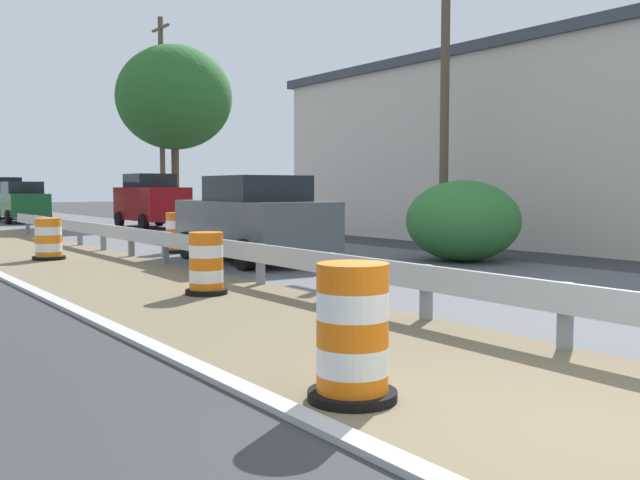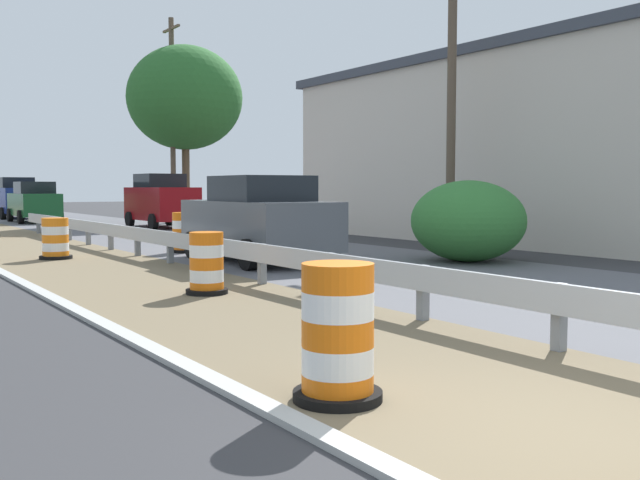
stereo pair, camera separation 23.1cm
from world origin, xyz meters
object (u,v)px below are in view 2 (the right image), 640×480
(car_lead_far_lane, at_px, (14,198))
(utility_pole_near, at_px, (451,101))
(traffic_barrel_nearest, at_px, (338,339))
(car_trailing_far_lane, at_px, (34,202))
(car_lead_near_lane, at_px, (258,219))
(car_trailing_near_lane, at_px, (161,201))
(traffic_barrel_far, at_px, (55,241))
(traffic_barrel_close, at_px, (207,266))
(traffic_barrel_mid, at_px, (183,234))
(utility_pole_mid, at_px, (173,118))
(car_mid_far_lane, at_px, (17,196))

(car_lead_far_lane, relative_size, utility_pole_near, 0.59)
(traffic_barrel_nearest, xyz_separation_m, car_trailing_far_lane, (4.69, 31.59, 0.48))
(traffic_barrel_nearest, distance_m, car_lead_far_lane, 37.32)
(car_lead_near_lane, distance_m, car_lead_far_lane, 27.35)
(car_lead_far_lane, bearing_deg, traffic_barrel_nearest, 171.20)
(car_lead_near_lane, bearing_deg, car_trailing_near_lane, -11.50)
(car_lead_near_lane, bearing_deg, utility_pole_near, -89.33)
(utility_pole_near, bearing_deg, car_trailing_near_lane, 99.53)
(traffic_barrel_nearest, xyz_separation_m, car_lead_near_lane, (4.67, 9.64, 0.48))
(car_trailing_near_lane, bearing_deg, car_lead_near_lane, -13.52)
(car_lead_near_lane, bearing_deg, traffic_barrel_far, 50.88)
(car_lead_near_lane, distance_m, car_trailing_near_lane, 14.74)
(traffic_barrel_close, distance_m, utility_pole_near, 10.28)
(traffic_barrel_mid, relative_size, utility_pole_mid, 0.11)
(car_trailing_near_lane, bearing_deg, car_trailing_far_lane, -156.36)
(traffic_barrel_close, distance_m, car_lead_far_lane, 31.39)
(car_lead_near_lane, relative_size, car_mid_far_lane, 0.96)
(car_lead_near_lane, distance_m, car_mid_far_lane, 42.29)
(car_trailing_near_lane, bearing_deg, utility_pole_mid, 149.87)
(car_lead_far_lane, distance_m, car_trailing_far_lane, 5.41)
(traffic_barrel_close, relative_size, car_mid_far_lane, 0.21)
(car_lead_far_lane, bearing_deg, car_trailing_far_lane, 176.88)
(traffic_barrel_nearest, distance_m, car_trailing_far_lane, 31.94)
(traffic_barrel_nearest, bearing_deg, car_lead_near_lane, 64.16)
(utility_pole_near, distance_m, utility_pole_mid, 17.93)
(traffic_barrel_nearest, xyz_separation_m, traffic_barrel_far, (1.02, 12.81, -0.06))
(traffic_barrel_close, distance_m, traffic_barrel_far, 7.04)
(traffic_barrel_mid, relative_size, car_lead_near_lane, 0.23)
(traffic_barrel_far, distance_m, car_trailing_near_lane, 13.23)
(car_lead_near_lane, height_order, utility_pole_mid, utility_pole_mid)
(traffic_barrel_far, distance_m, utility_pole_mid, 17.76)
(car_mid_far_lane, bearing_deg, car_trailing_far_lane, -9.70)
(utility_pole_near, bearing_deg, car_lead_far_lane, 101.58)
(traffic_barrel_nearest, height_order, car_lead_near_lane, car_lead_near_lane)
(car_lead_near_lane, distance_m, utility_pole_mid, 19.00)
(traffic_barrel_close, xyz_separation_m, car_trailing_near_lane, (6.47, 18.20, 0.67))
(traffic_barrel_nearest, distance_m, car_lead_near_lane, 10.73)
(traffic_barrel_mid, distance_m, car_lead_near_lane, 3.17)
(traffic_barrel_far, xyz_separation_m, car_lead_far_lane, (3.84, 24.19, 0.67))
(traffic_barrel_close, height_order, traffic_barrel_mid, traffic_barrel_mid)
(traffic_barrel_close, xyz_separation_m, utility_pole_mid, (8.45, 21.65, 4.47))
(car_mid_far_lane, distance_m, utility_pole_near, 42.45)
(traffic_barrel_mid, height_order, traffic_barrel_far, traffic_barrel_mid)
(car_mid_far_lane, bearing_deg, car_lead_far_lane, -12.33)
(car_trailing_near_lane, bearing_deg, car_lead_far_lane, -166.45)
(utility_pole_mid, bearing_deg, car_trailing_near_lane, -119.87)
(car_lead_near_lane, distance_m, utility_pole_near, 6.54)
(utility_pole_near, height_order, utility_pole_mid, utility_pole_mid)
(traffic_barrel_far, relative_size, car_mid_far_lane, 0.21)
(car_trailing_near_lane, relative_size, car_trailing_far_lane, 0.92)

